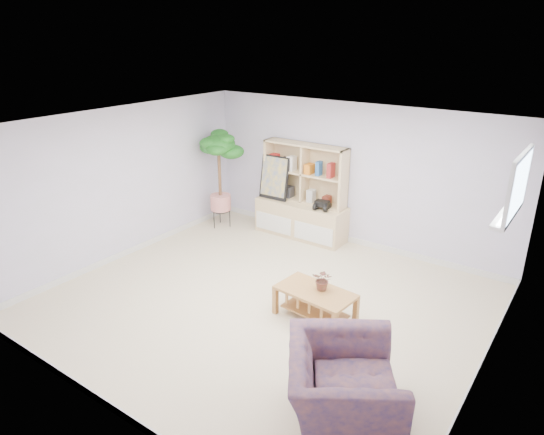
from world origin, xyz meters
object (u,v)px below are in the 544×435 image
Objects in this scene: storage_unit at (302,192)px; coffee_table at (315,304)px; floor_tree at (220,180)px; armchair at (343,382)px.

storage_unit is 2.77m from coffee_table.
floor_tree is 1.56× the size of armchair.
floor_tree is at bearing 156.20° from coffee_table.
floor_tree is at bearing 21.05° from armchair.
floor_tree reaches higher than storage_unit.
armchair is (1.09, -1.35, 0.23)m from coffee_table.
storage_unit is 1.54m from floor_tree.
floor_tree reaches higher than armchair.
storage_unit is 1.43× the size of armchair.
storage_unit reaches higher than coffee_table.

